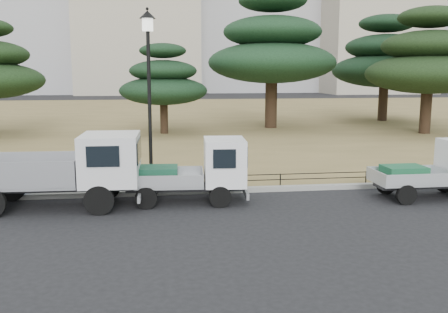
{
  "coord_description": "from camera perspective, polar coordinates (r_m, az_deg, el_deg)",
  "views": [
    {
      "loc": [
        -2.06,
        -13.11,
        3.86
      ],
      "look_at": [
        0.0,
        2.0,
        1.3
      ],
      "focal_mm": 40.0,
      "sensor_mm": 36.0,
      "label": 1
    }
  ],
  "objects": [
    {
      "name": "ground",
      "position": [
        13.82,
        1.13,
        -6.69
      ],
      "size": [
        220.0,
        220.0,
        0.0
      ],
      "primitive_type": "plane",
      "color": "black"
    },
    {
      "name": "lawn",
      "position": [
        43.92,
        -5.07,
        4.54
      ],
      "size": [
        120.0,
        56.0,
        0.15
      ],
      "primitive_type": "cube",
      "color": "olive",
      "rests_on": "ground"
    },
    {
      "name": "curb",
      "position": [
        16.28,
        -0.29,
        -3.89
      ],
      "size": [
        120.0,
        0.25,
        0.16
      ],
      "primitive_type": "cube",
      "color": "gray",
      "rests_on": "ground"
    },
    {
      "name": "truck_large",
      "position": [
        15.03,
        -17.73,
        -1.19
      ],
      "size": [
        4.93,
        2.11,
        2.13
      ],
      "rotation": [
        0.0,
        0.0,
        -0.03
      ],
      "color": "black",
      "rests_on": "ground"
    },
    {
      "name": "truck_kei_front",
      "position": [
        15.0,
        -3.33,
        -1.66
      ],
      "size": [
        3.71,
        1.78,
        1.92
      ],
      "rotation": [
        0.0,
        0.0,
        -0.06
      ],
      "color": "black",
      "rests_on": "ground"
    },
    {
      "name": "truck_kei_rear",
      "position": [
        16.83,
        23.25,
        -1.39
      ],
      "size": [
        3.44,
        1.51,
        1.8
      ],
      "rotation": [
        0.0,
        0.0,
        -0.0
      ],
      "color": "black",
      "rests_on": "ground"
    },
    {
      "name": "street_lamp",
      "position": [
        16.01,
        -8.6,
        9.71
      ],
      "size": [
        0.5,
        0.5,
        5.61
      ],
      "color": "black",
      "rests_on": "lawn"
    },
    {
      "name": "pipe_fence",
      "position": [
        16.35,
        -0.36,
        -2.55
      ],
      "size": [
        38.0,
        0.04,
        0.4
      ],
      "color": "black",
      "rests_on": "lawn"
    },
    {
      "name": "tarp_pile",
      "position": [
        17.07,
        -24.03,
        -2.53
      ],
      "size": [
        1.5,
        1.13,
        0.97
      ],
      "rotation": [
        0.0,
        0.0,
        0.04
      ],
      "color": "#153BA4",
      "rests_on": "lawn"
    },
    {
      "name": "pine_center_left",
      "position": [
        31.08,
        -6.94,
        8.47
      ],
      "size": [
        5.41,
        5.41,
        5.5
      ],
      "color": "black",
      "rests_on": "lawn"
    },
    {
      "name": "pine_center_right",
      "position": [
        34.36,
        5.5,
        12.14
      ],
      "size": [
        8.63,
        8.63,
        9.16
      ],
      "color": "black",
      "rests_on": "lawn"
    },
    {
      "name": "pine_east_near",
      "position": [
        33.29,
        22.38,
        10.05
      ],
      "size": [
        7.58,
        7.58,
        7.66
      ],
      "color": "black",
      "rests_on": "lawn"
    },
    {
      "name": "pine_east_far",
      "position": [
        41.24,
        17.94,
        10.44
      ],
      "size": [
        8.1,
        8.1,
        8.14
      ],
      "color": "black",
      "rests_on": "lawn"
    }
  ]
}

